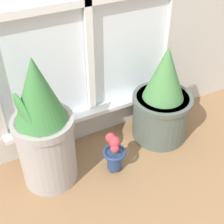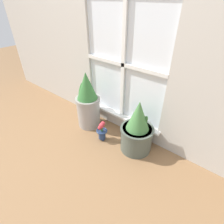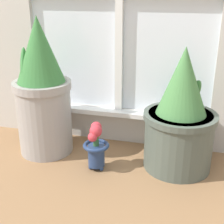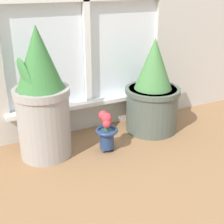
# 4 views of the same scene
# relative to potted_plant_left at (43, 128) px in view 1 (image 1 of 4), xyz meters

# --- Properties ---
(ground_plane) EXTENTS (10.00, 10.00, 0.00)m
(ground_plane) POSITION_rel_potted_plant_left_xyz_m (0.33, -0.28, -0.31)
(ground_plane) COLOR olive
(potted_plant_left) EXTENTS (0.28, 0.28, 0.67)m
(potted_plant_left) POSITION_rel_potted_plant_left_xyz_m (0.00, 0.00, 0.00)
(potted_plant_left) COLOR #9E9993
(potted_plant_left) RESTS_ON ground_plane
(potted_plant_right) EXTENTS (0.33, 0.33, 0.56)m
(potted_plant_right) POSITION_rel_potted_plant_left_xyz_m (0.66, 0.01, -0.08)
(potted_plant_right) COLOR #4C564C
(potted_plant_right) RESTS_ON ground_plane
(flower_vase) EXTENTS (0.12, 0.12, 0.22)m
(flower_vase) POSITION_rel_potted_plant_left_xyz_m (0.30, -0.11, -0.20)
(flower_vase) COLOR navy
(flower_vase) RESTS_ON ground_plane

